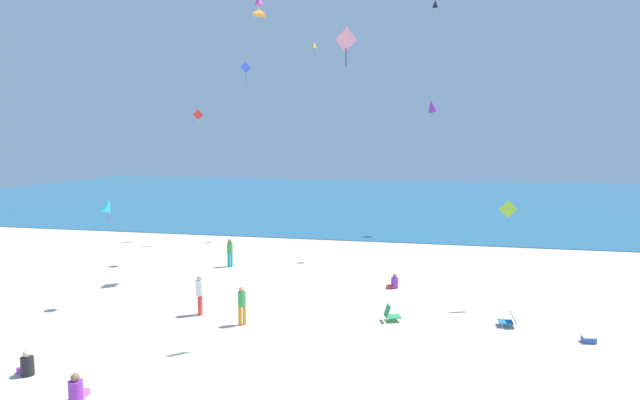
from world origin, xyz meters
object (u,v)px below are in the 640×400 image
Objects in this scene: person_2 at (200,292)px; kite_black at (435,4)px; kite_magenta at (259,0)px; kite_lime at (508,210)px; beach_chair_far_right at (509,320)px; kite_purple at (432,106)px; person_0 at (27,366)px; person_3 at (77,390)px; kite_teal at (108,206)px; kite_orange at (259,12)px; kite_red at (198,115)px; kite_blue at (246,68)px; person_4 at (230,251)px; beach_chair_near_camera at (391,314)px; kite_yellow at (314,45)px; cooler_box at (589,339)px; person_6 at (394,283)px; person_5 at (242,303)px; kite_pink at (346,40)px.

person_2 is 1.73× the size of kite_black.
person_2 is at bearing -84.36° from kite_magenta.
kite_lime is 15.69m from kite_black.
kite_purple is at bearing -82.53° from beach_chair_far_right.
person_0 is 2.73m from person_3.
kite_teal is at bearing -106.82° from kite_magenta.
kite_purple is at bearing 58.07° from kite_orange.
kite_red is 17.31m from kite_purple.
kite_lime reaches higher than person_0.
kite_red reaches higher than person_2.
kite_red is at bearing 178.39° from kite_blue.
person_0 is at bearing -102.70° from kite_orange.
person_4 is 12.55m from kite_red.
kite_red is at bearing 11.39° from person_3.
kite_red is (-15.02, 15.05, 8.67)m from beach_chair_near_camera.
beach_chair_near_camera is 0.55× the size of kite_orange.
kite_red is 9.79m from kite_yellow.
kite_teal is (-4.37, 0.49, 3.35)m from person_2.
beach_chair_far_right is 0.41× the size of person_2.
kite_purple is at bearing 23.36° from kite_blue.
kite_black is at bearing -89.63° from kite_purple.
kite_yellow is at bearing 128.45° from kite_lime.
person_2 reaches higher than cooler_box.
kite_teal is at bearing -51.89° from person_0.
kite_purple is 2.02× the size of kite_yellow.
kite_red is (-14.83, 10.36, 8.71)m from person_6.
kite_black reaches higher than beach_chair_far_right.
kite_yellow is at bearing 164.20° from person_5.
beach_chair_far_right is at bearing -37.04° from kite_red.
beach_chair_far_right is 25.92m from kite_red.
kite_black reaches higher than kite_teal.
kite_pink is at bearing -49.10° from person_3.
beach_chair_near_camera is 1.04× the size of person_6.
person_2 is at bearing 4.52° from beach_chair_far_right.
kite_magenta reaches higher than kite_orange.
kite_purple is at bearing 68.06° from beach_chair_near_camera.
kite_purple is (12.73, 5.50, -2.40)m from kite_blue.
person_4 reaches higher than person_3.
kite_lime is at bearing -29.14° from kite_magenta.
person_2 is at bearing -179.53° from cooler_box.
beach_chair_near_camera is at bearing -40.59° from kite_orange.
person_4 is at bearing 125.36° from beach_chair_near_camera.
person_3 is 0.50× the size of kite_blue.
cooler_box is 23.92m from kite_purple.
person_4 is 0.79× the size of kite_purple.
person_4 is (-9.57, 7.12, 0.62)m from beach_chair_near_camera.
person_2 is 1.04× the size of kite_blue.
person_5 is (2.10, -0.76, -0.08)m from person_2.
kite_blue is at bearing -63.17° from person_0.
person_6 is at bearing -100.68° from kite_black.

